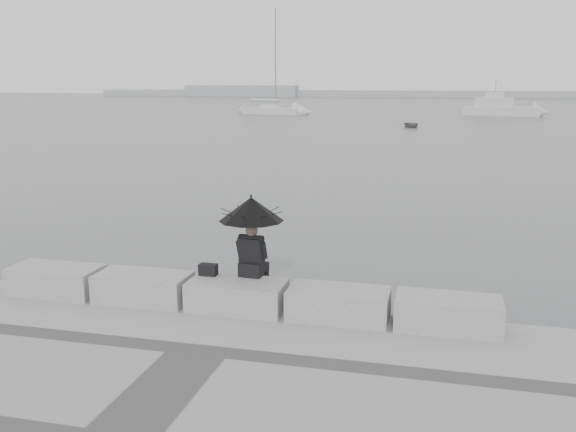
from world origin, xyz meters
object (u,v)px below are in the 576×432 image
(sailboat_left, at_px, (272,110))
(motor_cruiser, at_px, (502,108))
(dinghy, at_px, (411,124))
(seated_person, at_px, (251,219))

(sailboat_left, relative_size, motor_cruiser, 1.41)
(dinghy, bearing_deg, sailboat_left, 117.17)
(motor_cruiser, bearing_deg, sailboat_left, -162.51)
(seated_person, distance_m, sailboat_left, 71.30)
(motor_cruiser, height_order, dinghy, motor_cruiser)
(motor_cruiser, xyz_separation_m, dinghy, (-9.44, -21.92, -0.66))
(seated_person, bearing_deg, motor_cruiser, 87.28)
(sailboat_left, bearing_deg, motor_cruiser, 19.16)
(seated_person, relative_size, sailboat_left, 0.11)
(seated_person, relative_size, dinghy, 0.50)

